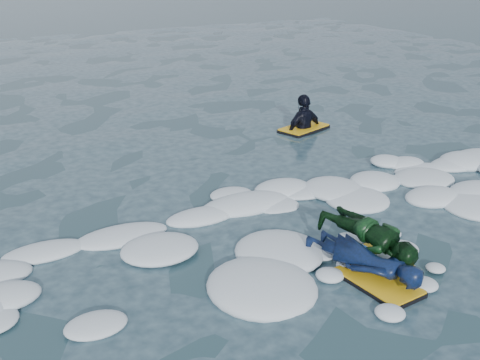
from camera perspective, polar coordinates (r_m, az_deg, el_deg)
name	(u,v)px	position (r m, az deg, el deg)	size (l,w,h in m)	color
ground	(321,255)	(7.51, 7.65, -7.10)	(120.00, 120.00, 0.00)	#172D38
foam_band	(277,223)	(8.28, 3.56, -4.12)	(12.00, 3.10, 0.30)	white
prone_woman_unit	(367,262)	(7.06, 11.91, -7.58)	(0.90, 1.56, 0.38)	black
prone_child_unit	(373,239)	(7.43, 12.50, -5.47)	(0.80, 1.40, 0.53)	black
waiting_rider_unit	(304,132)	(12.47, 6.06, 4.51)	(1.20, 0.90, 1.61)	black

